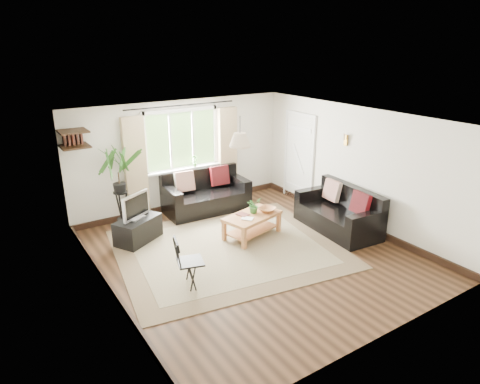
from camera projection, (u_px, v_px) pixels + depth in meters
floor at (252, 254)px, 7.60m from camera, size 5.50×5.50×0.00m
ceiling at (254, 119)px, 6.79m from camera, size 5.50×5.50×0.00m
wall_back at (182, 155)px, 9.37m from camera, size 5.00×0.02×2.40m
wall_front at (386, 256)px, 5.03m from camera, size 5.00×0.02×2.40m
wall_left at (105, 223)px, 5.91m from camera, size 0.02×5.50×2.40m
wall_right at (356, 167)px, 8.48m from camera, size 0.02×5.50×2.40m
rug at (228, 248)px, 7.78m from camera, size 4.32×3.86×0.02m
window at (182, 140)px, 9.22m from camera, size 2.50×0.16×2.16m
door at (299, 159)px, 9.87m from camera, size 0.06×0.96×2.06m
corner_shelf at (74, 139)px, 7.78m from camera, size 0.50×0.50×0.34m
pendant_lamp at (240, 136)px, 7.23m from camera, size 0.36×0.36×0.54m
wall_sconce at (345, 138)px, 8.50m from camera, size 0.12×0.12×0.28m
sofa_back at (206, 192)px, 9.38m from camera, size 1.87×1.01×0.86m
sofa_right at (338, 211)px, 8.43m from camera, size 1.82×1.03×0.82m
coffee_table at (252, 226)px, 8.20m from camera, size 1.23×0.86×0.45m
table_plant at (254, 205)px, 8.17m from camera, size 0.32×0.29×0.30m
bowl at (267, 209)px, 8.27m from camera, size 0.41×0.41×0.08m
book_a at (246, 220)px, 7.86m from camera, size 0.26×0.26×0.02m
book_b at (240, 216)px, 8.04m from camera, size 0.23×0.27×0.02m
tv_stand at (138, 230)px, 8.00m from camera, size 0.99×0.85×0.46m
tv at (136, 206)px, 7.84m from camera, size 0.69×0.52×0.51m
palm_stand at (120, 189)px, 8.40m from camera, size 0.69×0.69×1.66m
folding_chair at (190, 262)px, 6.48m from camera, size 0.52×0.52×0.82m
sill_plant at (195, 161)px, 9.45m from camera, size 0.14×0.10×0.27m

